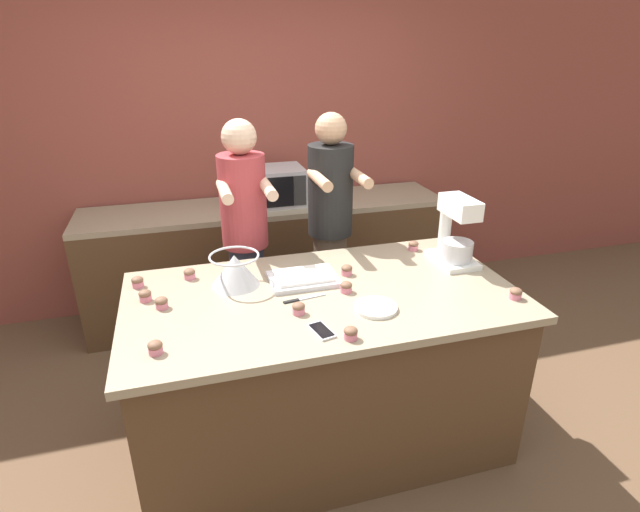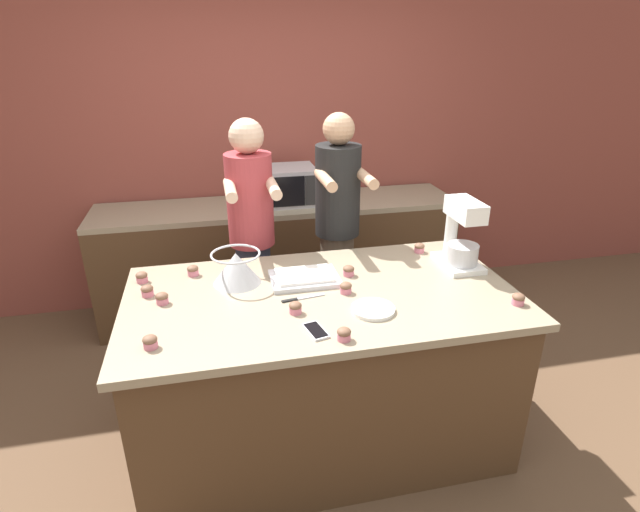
# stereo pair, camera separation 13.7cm
# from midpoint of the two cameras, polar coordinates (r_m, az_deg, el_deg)

# --- Properties ---
(ground_plane) EXTENTS (16.00, 16.00, 0.00)m
(ground_plane) POSITION_cam_midpoint_polar(r_m,az_deg,el_deg) (3.03, -1.08, -19.76)
(ground_plane) COLOR brown
(back_wall) EXTENTS (10.00, 0.06, 2.70)m
(back_wall) POSITION_cam_midpoint_polar(r_m,az_deg,el_deg) (4.13, -8.25, 13.08)
(back_wall) COLOR brown
(back_wall) RESTS_ON ground_plane
(island_counter) EXTENTS (1.94, 1.05, 0.92)m
(island_counter) POSITION_cam_midpoint_polar(r_m,az_deg,el_deg) (2.74, -1.16, -12.74)
(island_counter) COLOR #4C331E
(island_counter) RESTS_ON ground_plane
(back_counter) EXTENTS (2.80, 0.60, 0.91)m
(back_counter) POSITION_cam_midpoint_polar(r_m,az_deg,el_deg) (4.06, -6.80, -0.26)
(back_counter) COLOR #4C331E
(back_counter) RESTS_ON ground_plane
(person_left) EXTENTS (0.30, 0.48, 1.67)m
(person_left) POSITION_cam_midpoint_polar(r_m,az_deg,el_deg) (3.15, -9.69, 1.16)
(person_left) COLOR #33384C
(person_left) RESTS_ON ground_plane
(person_right) EXTENTS (0.31, 0.48, 1.69)m
(person_right) POSITION_cam_midpoint_polar(r_m,az_deg,el_deg) (3.24, -0.03, 2.27)
(person_right) COLOR brown
(person_right) RESTS_ON ground_plane
(stand_mixer) EXTENTS (0.20, 0.30, 0.38)m
(stand_mixer) POSITION_cam_midpoint_polar(r_m,az_deg,el_deg) (2.85, 13.92, 2.37)
(stand_mixer) COLOR white
(stand_mixer) RESTS_ON island_counter
(mixing_bowl) EXTENTS (0.26, 0.26, 0.17)m
(mixing_bowl) POSITION_cam_midpoint_polar(r_m,az_deg,el_deg) (2.59, -11.19, -1.52)
(mixing_bowl) COLOR #BCBCC1
(mixing_bowl) RESTS_ON island_counter
(baking_tray) EXTENTS (0.36, 0.25, 0.04)m
(baking_tray) POSITION_cam_midpoint_polar(r_m,az_deg,el_deg) (2.61, -3.39, -2.53)
(baking_tray) COLOR silver
(baking_tray) RESTS_ON island_counter
(microwave_oven) EXTENTS (0.44, 0.36, 0.28)m
(microwave_oven) POSITION_cam_midpoint_polar(r_m,az_deg,el_deg) (3.87, -6.25, 7.95)
(microwave_oven) COLOR #B7B7BC
(microwave_oven) RESTS_ON back_counter
(cell_phone) EXTENTS (0.10, 0.16, 0.01)m
(cell_phone) POSITION_cam_midpoint_polar(r_m,az_deg,el_deg) (2.18, -1.64, -8.57)
(cell_phone) COLOR silver
(cell_phone) RESTS_ON island_counter
(small_plate) EXTENTS (0.20, 0.20, 0.02)m
(small_plate) POSITION_cam_midpoint_polar(r_m,az_deg,el_deg) (2.36, 4.72, -5.92)
(small_plate) COLOR white
(small_plate) RESTS_ON island_counter
(knife) EXTENTS (0.22, 0.05, 0.01)m
(knife) POSITION_cam_midpoint_polar(r_m,az_deg,el_deg) (2.44, -3.70, -4.96)
(knife) COLOR #BCBCC1
(knife) RESTS_ON island_counter
(cupcake_0) EXTENTS (0.06, 0.06, 0.06)m
(cupcake_0) POSITION_cam_midpoint_polar(r_m,az_deg,el_deg) (2.74, -16.09, -1.98)
(cupcake_0) COLOR #D17084
(cupcake_0) RESTS_ON island_counter
(cupcake_1) EXTENTS (0.06, 0.06, 0.06)m
(cupcake_1) POSITION_cam_midpoint_polar(r_m,az_deg,el_deg) (3.03, 9.36, 1.18)
(cupcake_1) COLOR #D17084
(cupcake_1) RESTS_ON island_counter
(cupcake_2) EXTENTS (0.06, 0.06, 0.06)m
(cupcake_2) POSITION_cam_midpoint_polar(r_m,az_deg,el_deg) (2.16, -20.08, -9.81)
(cupcake_2) COLOR #D17084
(cupcake_2) RESTS_ON island_counter
(cupcake_3) EXTENTS (0.06, 0.06, 0.06)m
(cupcake_3) POSITION_cam_midpoint_polar(r_m,az_deg,el_deg) (2.68, 1.61, -1.61)
(cupcake_3) COLOR #D17084
(cupcake_3) RESTS_ON island_counter
(cupcake_4) EXTENTS (0.06, 0.06, 0.06)m
(cupcake_4) POSITION_cam_midpoint_polar(r_m,az_deg,el_deg) (2.31, -4.17, -6.00)
(cupcake_4) COLOR #D17084
(cupcake_4) RESTS_ON island_counter
(cupcake_5) EXTENTS (0.06, 0.06, 0.06)m
(cupcake_5) POSITION_cam_midpoint_polar(r_m,az_deg,el_deg) (2.49, -19.18, -5.08)
(cupcake_5) COLOR #D17084
(cupcake_5) RESTS_ON island_counter
(cupcake_6) EXTENTS (0.06, 0.06, 0.06)m
(cupcake_6) POSITION_cam_midpoint_polar(r_m,az_deg,el_deg) (2.49, 1.45, -3.57)
(cupcake_6) COLOR #D17084
(cupcake_6) RESTS_ON island_counter
(cupcake_7) EXTENTS (0.06, 0.06, 0.06)m
(cupcake_7) POSITION_cam_midpoint_polar(r_m,az_deg,el_deg) (2.58, -20.80, -4.26)
(cupcake_7) COLOR #D17084
(cupcake_7) RESTS_ON island_counter
(cupcake_8) EXTENTS (0.06, 0.06, 0.06)m
(cupcake_8) POSITION_cam_midpoint_polar(r_m,az_deg,el_deg) (2.59, 20.06, -4.05)
(cupcake_8) COLOR #D17084
(cupcake_8) RESTS_ON island_counter
(cupcake_9) EXTENTS (0.06, 0.06, 0.06)m
(cupcake_9) POSITION_cam_midpoint_polar(r_m,az_deg,el_deg) (2.73, -21.49, -2.78)
(cupcake_9) COLOR #D17084
(cupcake_9) RESTS_ON island_counter
(cupcake_10) EXTENTS (0.06, 0.06, 0.06)m
(cupcake_10) POSITION_cam_midpoint_polar(r_m,az_deg,el_deg) (2.12, 1.67, -8.82)
(cupcake_10) COLOR #D17084
(cupcake_10) RESTS_ON island_counter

